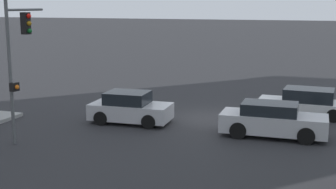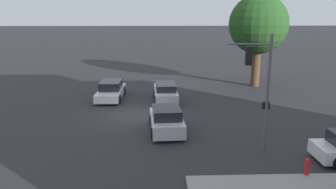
{
  "view_description": "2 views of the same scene",
  "coord_description": "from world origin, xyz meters",
  "px_view_note": "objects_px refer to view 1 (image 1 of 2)",
  "views": [
    {
      "loc": [
        -5.75,
        22.22,
        5.65
      ],
      "look_at": [
        1.16,
        2.94,
        1.68
      ],
      "focal_mm": 50.0,
      "sensor_mm": 36.0,
      "label": 1
    },
    {
      "loc": [
        21.67,
        1.52,
        6.9
      ],
      "look_at": [
        3.08,
        2.21,
        2.2
      ],
      "focal_mm": 35.0,
      "sensor_mm": 36.0,
      "label": 2
    }
  ],
  "objects_px": {
    "traffic_signal": "(18,51)",
    "crossing_car_1": "(306,103)",
    "crossing_car_0": "(130,108)",
    "crossing_car_2": "(273,120)"
  },
  "relations": [
    {
      "from": "crossing_car_0",
      "to": "crossing_car_2",
      "type": "relative_size",
      "value": 0.87
    },
    {
      "from": "traffic_signal",
      "to": "crossing_car_1",
      "type": "height_order",
      "value": "traffic_signal"
    },
    {
      "from": "crossing_car_1",
      "to": "crossing_car_2",
      "type": "bearing_deg",
      "value": 78.04
    },
    {
      "from": "traffic_signal",
      "to": "crossing_car_1",
      "type": "relative_size",
      "value": 1.25
    },
    {
      "from": "traffic_signal",
      "to": "crossing_car_0",
      "type": "xyz_separation_m",
      "value": [
        -2.93,
        -4.38,
        -3.09
      ]
    },
    {
      "from": "traffic_signal",
      "to": "crossing_car_0",
      "type": "height_order",
      "value": "traffic_signal"
    },
    {
      "from": "crossing_car_1",
      "to": "crossing_car_2",
      "type": "height_order",
      "value": "crossing_car_2"
    },
    {
      "from": "traffic_signal",
      "to": "crossing_car_1",
      "type": "xyz_separation_m",
      "value": [
        -10.84,
        -8.67,
        -3.13
      ]
    },
    {
      "from": "traffic_signal",
      "to": "crossing_car_0",
      "type": "relative_size",
      "value": 1.5
    },
    {
      "from": "crossing_car_2",
      "to": "crossing_car_0",
      "type": "bearing_deg",
      "value": 176.91
    }
  ]
}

